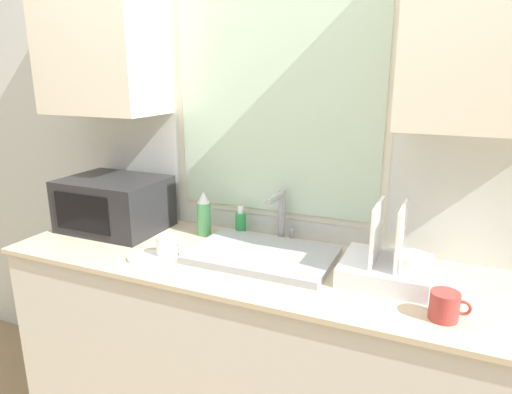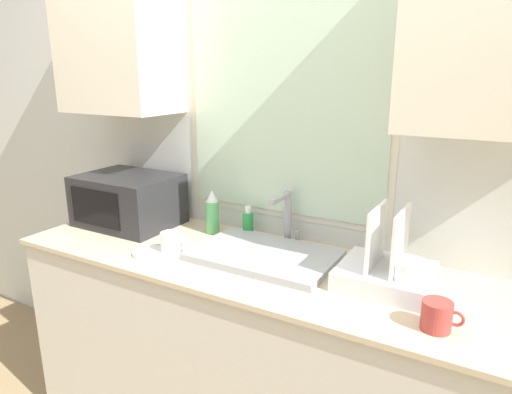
# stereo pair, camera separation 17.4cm
# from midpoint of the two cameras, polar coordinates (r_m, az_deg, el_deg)

# --- Properties ---
(countertop) EXTENTS (2.06, 0.65, 0.94)m
(countertop) POSITION_cam_midpoint_polar(r_m,az_deg,el_deg) (2.12, 1.58, -19.53)
(countertop) COLOR beige
(countertop) RESTS_ON ground_plane
(wall_back) EXTENTS (6.00, 0.38, 2.60)m
(wall_back) POSITION_cam_midpoint_polar(r_m,az_deg,el_deg) (2.03, 5.88, 7.50)
(wall_back) COLOR silver
(wall_back) RESTS_ON ground_plane
(sink_basin) EXTENTS (0.58, 0.38, 0.03)m
(sink_basin) POSITION_cam_midpoint_polar(r_m,az_deg,el_deg) (1.89, 3.70, -7.31)
(sink_basin) COLOR #9EA0A5
(sink_basin) RESTS_ON countertop
(faucet) EXTENTS (0.08, 0.18, 0.24)m
(faucet) POSITION_cam_midpoint_polar(r_m,az_deg,el_deg) (2.01, 6.30, -2.02)
(faucet) COLOR #99999E
(faucet) RESTS_ON countertop
(microwave) EXTENTS (0.47, 0.36, 0.25)m
(microwave) POSITION_cam_midpoint_polar(r_m,az_deg,el_deg) (2.33, -13.64, -0.39)
(microwave) COLOR #232326
(microwave) RESTS_ON countertop
(dish_rack) EXTENTS (0.32, 0.30, 0.29)m
(dish_rack) POSITION_cam_midpoint_polar(r_m,az_deg,el_deg) (1.73, 18.97, -8.75)
(dish_rack) COLOR silver
(dish_rack) RESTS_ON countertop
(spray_bottle) EXTENTS (0.06, 0.06, 0.21)m
(spray_bottle) POSITION_cam_midpoint_polar(r_m,az_deg,el_deg) (2.15, -3.19, -1.98)
(spray_bottle) COLOR #59B266
(spray_bottle) RESTS_ON countertop
(soap_bottle) EXTENTS (0.05, 0.05, 0.14)m
(soap_bottle) POSITION_cam_midpoint_polar(r_m,az_deg,el_deg) (2.13, 1.35, -3.29)
(soap_bottle) COLOR #268C3F
(soap_bottle) RESTS_ON countertop
(mug_near_sink) EXTENTS (0.13, 0.09, 0.09)m
(mug_near_sink) POSITION_cam_midpoint_polar(r_m,az_deg,el_deg) (1.94, -7.92, -5.77)
(mug_near_sink) COLOR white
(mug_near_sink) RESTS_ON countertop
(mug_by_rack) EXTENTS (0.12, 0.09, 0.09)m
(mug_by_rack) POSITION_cam_midpoint_polar(r_m,az_deg,el_deg) (1.53, 24.89, -13.39)
(mug_by_rack) COLOR #A53833
(mug_by_rack) RESTS_ON countertop
(small_plate) EXTENTS (0.14, 0.14, 0.01)m
(small_plate) POSITION_cam_midpoint_polar(r_m,az_deg,el_deg) (1.97, -10.70, -6.92)
(small_plate) COLOR white
(small_plate) RESTS_ON countertop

